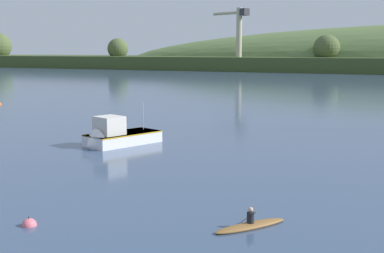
{
  "coord_description": "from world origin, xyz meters",
  "views": [
    {
      "loc": [
        28.26,
        0.55,
        7.58
      ],
      "look_at": [
        5.74,
        38.46,
        1.13
      ],
      "focal_mm": 48.83,
      "sensor_mm": 36.0,
      "label": 1
    }
  ],
  "objects": [
    {
      "name": "dockside_crane",
      "position": [
        -57.04,
        177.69,
        11.52
      ],
      "size": [
        16.49,
        6.93,
        23.08
      ],
      "rotation": [
        0.0,
        0.0,
        2.86
      ],
      "color": "#4C4C51",
      "rests_on": "ground"
    },
    {
      "name": "fishing_boat_moored",
      "position": [
        1.83,
        33.02,
        0.51
      ],
      "size": [
        4.28,
        6.98,
        4.29
      ],
      "rotation": [
        0.0,
        0.0,
        4.46
      ],
      "color": "white",
      "rests_on": "ground"
    },
    {
      "name": "canoe_with_paddler",
      "position": [
        19.37,
        20.45,
        0.1
      ],
      "size": [
        2.4,
        3.55,
        1.02
      ],
      "rotation": [
        0.0,
        0.0,
        1.07
      ],
      "color": "brown",
      "rests_on": "ground"
    },
    {
      "name": "mooring_buoy_off_fishing_boat",
      "position": [
        10.97,
        15.73,
        0.0
      ],
      "size": [
        0.67,
        0.67,
        0.75
      ],
      "color": "#E06675",
      "rests_on": "ground"
    }
  ]
}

